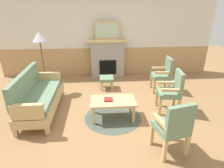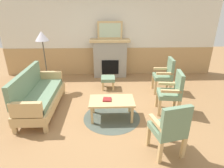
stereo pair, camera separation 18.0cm
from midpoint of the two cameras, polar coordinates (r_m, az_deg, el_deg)
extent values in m
plane|color=#997047|center=(4.47, 1.31, -8.29)|extent=(14.00, 14.00, 0.00)
cube|color=silver|center=(6.48, 0.14, 14.54)|extent=(7.20, 0.12, 2.70)
cube|color=tan|center=(6.60, 0.15, 6.93)|extent=(7.20, 0.02, 0.95)
cube|color=gray|center=(6.40, 0.21, 7.54)|extent=(1.10, 0.36, 1.20)
cube|color=black|center=(6.28, 0.27, 5.13)|extent=(0.56, 0.02, 0.48)
cube|color=tan|center=(6.25, 0.22, 13.19)|extent=(1.30, 0.44, 0.08)
cube|color=tan|center=(6.20, 0.22, 16.10)|extent=(0.80, 0.03, 0.56)
cube|color=#B2C6A8|center=(6.18, 0.23, 16.08)|extent=(0.68, 0.01, 0.44)
cube|color=tan|center=(3.96, -18.30, -12.92)|extent=(0.08, 0.08, 0.16)
cube|color=tan|center=(5.36, -13.69, -2.34)|extent=(0.08, 0.08, 0.16)
cube|color=tan|center=(4.17, -26.42, -12.38)|extent=(0.08, 0.08, 0.16)
cube|color=tan|center=(5.52, -19.80, -2.35)|extent=(0.08, 0.08, 0.16)
cube|color=tan|center=(4.64, -19.48, -4.84)|extent=(0.70, 1.80, 0.20)
cube|color=gray|center=(4.57, -19.74, -3.06)|extent=(0.60, 1.70, 0.12)
cube|color=gray|center=(4.55, -23.86, 0.46)|extent=(0.10, 1.70, 0.50)
cube|color=tan|center=(3.81, -23.55, -7.24)|extent=(0.60, 0.10, 0.30)
cube|color=tan|center=(5.27, -17.33, 2.12)|extent=(0.60, 0.10, 0.30)
cube|color=tan|center=(3.95, -4.82, -9.60)|extent=(0.05, 0.05, 0.40)
cube|color=tan|center=(4.00, 7.46, -9.33)|extent=(0.05, 0.05, 0.40)
cube|color=tan|center=(4.33, -4.57, -6.43)|extent=(0.05, 0.05, 0.40)
cube|color=tan|center=(4.37, 6.57, -6.22)|extent=(0.05, 0.05, 0.40)
cube|color=tan|center=(4.03, 1.21, -5.19)|extent=(0.96, 0.56, 0.04)
cylinder|color=#4C564C|center=(4.25, 1.16, -10.14)|extent=(1.26, 1.26, 0.01)
cube|color=maroon|center=(4.01, -0.21, -4.73)|extent=(0.19, 0.19, 0.03)
cube|color=tan|center=(5.43, -1.84, -0.74)|extent=(0.05, 0.05, 0.26)
cube|color=tan|center=(5.43, 1.33, -0.69)|extent=(0.05, 0.05, 0.26)
cube|color=tan|center=(5.70, -1.85, 0.50)|extent=(0.05, 0.05, 0.26)
cube|color=tan|center=(5.71, 1.16, 0.54)|extent=(0.05, 0.05, 0.26)
cube|color=gray|center=(5.50, -0.30, 1.64)|extent=(0.40, 0.40, 0.10)
cube|color=tan|center=(5.33, 14.04, -1.12)|extent=(0.06, 0.06, 0.40)
cube|color=tan|center=(5.70, 13.24, 0.62)|extent=(0.06, 0.06, 0.40)
cube|color=tan|center=(5.43, 18.38, -1.16)|extent=(0.06, 0.06, 0.40)
cube|color=tan|center=(5.80, 17.31, 0.56)|extent=(0.06, 0.06, 0.40)
cube|color=gray|center=(5.47, 16.03, 2.15)|extent=(0.51, 0.51, 0.10)
cube|color=gray|center=(5.43, 18.42, 4.95)|extent=(0.11, 0.48, 0.48)
cube|color=tan|center=(5.23, 16.73, 3.07)|extent=(0.44, 0.10, 0.06)
cube|color=tan|center=(5.60, 15.76, 4.53)|extent=(0.44, 0.10, 0.06)
cube|color=tan|center=(4.36, 15.42, -7.05)|extent=(0.07, 0.07, 0.40)
cube|color=tan|center=(4.72, 14.65, -4.48)|extent=(0.07, 0.07, 0.40)
cube|color=tan|center=(4.46, 20.78, -7.10)|extent=(0.07, 0.07, 0.40)
cube|color=tan|center=(4.81, 19.60, -4.59)|extent=(0.07, 0.07, 0.40)
cube|color=gray|center=(4.47, 18.00, -2.96)|extent=(0.54, 0.54, 0.10)
cube|color=gray|center=(4.41, 21.00, 0.36)|extent=(0.14, 0.49, 0.48)
cube|color=tan|center=(4.22, 18.82, -2.11)|extent=(0.45, 0.13, 0.06)
cube|color=tan|center=(4.58, 17.78, 0.08)|extent=(0.45, 0.13, 0.06)
cube|color=tan|center=(3.50, 12.55, -15.18)|extent=(0.07, 0.07, 0.40)
cube|color=tan|center=(3.68, 18.55, -13.69)|extent=(0.07, 0.07, 0.40)
cube|color=tan|center=(3.23, 16.09, -19.49)|extent=(0.07, 0.07, 0.40)
cube|color=tan|center=(3.43, 22.44, -17.53)|extent=(0.07, 0.07, 0.40)
cube|color=gray|center=(3.30, 17.95, -13.04)|extent=(0.58, 0.58, 0.10)
cube|color=gray|center=(3.01, 20.66, -10.64)|extent=(0.49, 0.19, 0.48)
cube|color=tan|center=(3.11, 15.08, -11.32)|extent=(0.17, 0.44, 0.06)
cube|color=tan|center=(3.31, 21.36, -9.86)|extent=(0.17, 0.44, 0.06)
cylinder|color=#332D28|center=(5.83, -17.75, -1.38)|extent=(0.24, 0.24, 0.03)
cylinder|color=#4C473D|center=(5.58, -18.64, 5.30)|extent=(0.03, 0.03, 1.40)
cone|color=silver|center=(5.40, -19.78, 13.64)|extent=(0.36, 0.36, 0.25)
camera|label=1|loc=(0.09, -88.86, 0.49)|focal=29.93mm
camera|label=2|loc=(0.09, 91.14, -0.49)|focal=29.93mm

